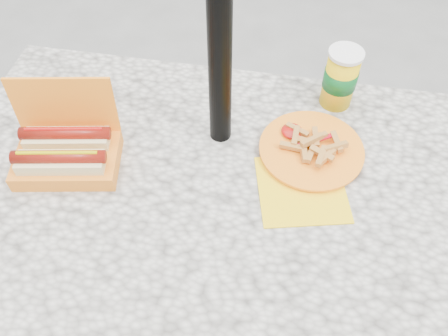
% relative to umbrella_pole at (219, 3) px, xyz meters
% --- Properties ---
extents(ground, '(60.00, 60.00, 0.00)m').
position_rel_umbrella_pole_xyz_m(ground, '(0.00, -0.16, -1.10)').
color(ground, slate).
extents(picnic_table, '(1.20, 0.80, 0.75)m').
position_rel_umbrella_pole_xyz_m(picnic_table, '(0.00, -0.16, -0.46)').
color(picnic_table, beige).
rests_on(picnic_table, ground).
extents(umbrella_pole, '(0.05, 0.05, 2.20)m').
position_rel_umbrella_pole_xyz_m(umbrella_pole, '(0.00, 0.00, 0.00)').
color(umbrella_pole, black).
rests_on(umbrella_pole, ground).
extents(hotdog_box, '(0.25, 0.20, 0.19)m').
position_rel_umbrella_pole_xyz_m(hotdog_box, '(-0.32, -0.15, -0.31)').
color(hotdog_box, orange).
rests_on(hotdog_box, picnic_table).
extents(fries_plate, '(0.25, 0.34, 0.05)m').
position_rel_umbrella_pole_xyz_m(fries_plate, '(0.21, -0.03, -0.34)').
color(fries_plate, yellow).
rests_on(fries_plate, picnic_table).
extents(soda_cup, '(0.08, 0.08, 0.16)m').
position_rel_umbrella_pole_xyz_m(soda_cup, '(0.26, 0.16, -0.27)').
color(soda_cup, yellow).
rests_on(soda_cup, picnic_table).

